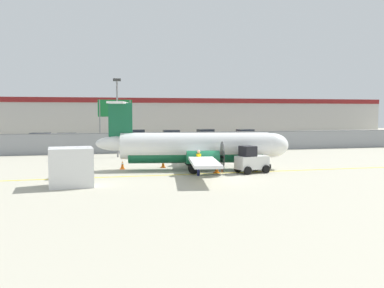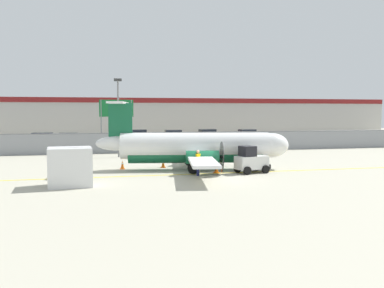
{
  "view_description": "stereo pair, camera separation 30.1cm",
  "coord_description": "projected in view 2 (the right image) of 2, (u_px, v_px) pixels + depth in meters",
  "views": [
    {
      "loc": [
        -7.82,
        -25.87,
        4.22
      ],
      "look_at": [
        -0.18,
        5.23,
        1.8
      ],
      "focal_mm": 40.0,
      "sensor_mm": 36.0,
      "label": 1
    },
    {
      "loc": [
        -7.52,
        -25.94,
        4.22
      ],
      "look_at": [
        -0.18,
        5.23,
        1.8
      ],
      "focal_mm": 40.0,
      "sensor_mm": 36.0,
      "label": 2
    }
  ],
  "objects": [
    {
      "name": "traffic_cone_near_right",
      "position": [
        266.0,
        166.0,
        30.88
      ],
      "size": [
        0.36,
        0.36,
        0.64
      ],
      "color": "orange",
      "rests_on": "ground"
    },
    {
      "name": "background_building",
      "position": [
        136.0,
        117.0,
        73.55
      ],
      "size": [
        91.0,
        8.1,
        6.5
      ],
      "color": "beige",
      "rests_on": "ground"
    },
    {
      "name": "traffic_cone_far_left",
      "position": [
        216.0,
        168.0,
        29.56
      ],
      "size": [
        0.36,
        0.36,
        0.64
      ],
      "color": "orange",
      "rests_on": "ground"
    },
    {
      "name": "baggage_tug",
      "position": [
        251.0,
        161.0,
        29.42
      ],
      "size": [
        2.52,
        1.82,
        1.88
      ],
      "rotation": [
        0.0,
        0.0,
        0.23
      ],
      "color": "silver",
      "rests_on": "ground"
    },
    {
      "name": "perimeter_fence",
      "position": [
        166.0,
        142.0,
        44.61
      ],
      "size": [
        98.0,
        0.1,
        2.1
      ],
      "color": "gray",
      "rests_on": "ground"
    },
    {
      "name": "ground_crew_worker",
      "position": [
        198.0,
        161.0,
        28.27
      ],
      "size": [
        0.44,
        0.54,
        1.7
      ],
      "rotation": [
        0.0,
        0.0,
        2.76
      ],
      "color": "#191E4C",
      "rests_on": "ground"
    },
    {
      "name": "cargo_container",
      "position": [
        70.0,
        167.0,
        24.22
      ],
      "size": [
        2.52,
        2.15,
        2.2
      ],
      "rotation": [
        0.0,
        0.0,
        0.06
      ],
      "color": "silver",
      "rests_on": "ground"
    },
    {
      "name": "parked_car_1",
      "position": [
        70.0,
        139.0,
        51.39
      ],
      "size": [
        4.31,
        2.23,
        1.58
      ],
      "rotation": [
        0.0,
        0.0,
        0.07
      ],
      "color": "#B28C19",
      "rests_on": "parking_lot_strip"
    },
    {
      "name": "apron_light_pole",
      "position": [
        118.0,
        111.0,
        39.52
      ],
      "size": [
        0.7,
        0.3,
        7.27
      ],
      "color": "slate",
      "rests_on": "ground"
    },
    {
      "name": "ground_plane",
      "position": [
        205.0,
        174.0,
        29.16
      ],
      "size": [
        140.0,
        140.0,
        0.01
      ],
      "color": "#B2AD99"
    },
    {
      "name": "parked_car_4",
      "position": [
        174.0,
        136.0,
        59.39
      ],
      "size": [
        4.27,
        2.14,
        1.58
      ],
      "rotation": [
        0.0,
        0.0,
        -0.04
      ],
      "color": "#B28C19",
      "rests_on": "parking_lot_strip"
    },
    {
      "name": "traffic_cone_far_right",
      "position": [
        163.0,
        163.0,
        32.32
      ],
      "size": [
        0.36,
        0.36,
        0.64
      ],
      "color": "orange",
      "rests_on": "ground"
    },
    {
      "name": "parked_car_0",
      "position": [
        41.0,
        139.0,
        51.83
      ],
      "size": [
        4.39,
        2.44,
        1.58
      ],
      "rotation": [
        0.0,
        0.0,
        3.01
      ],
      "color": "slate",
      "rests_on": "parking_lot_strip"
    },
    {
      "name": "traffic_cone_near_left",
      "position": [
        122.0,
        165.0,
        31.49
      ],
      "size": [
        0.36,
        0.36,
        0.64
      ],
      "color": "orange",
      "rests_on": "ground"
    },
    {
      "name": "parked_car_3",
      "position": [
        138.0,
        135.0,
        60.61
      ],
      "size": [
        4.31,
        2.25,
        1.58
      ],
      "rotation": [
        0.0,
        0.0,
        3.07
      ],
      "color": "silver",
      "rests_on": "parking_lot_strip"
    },
    {
      "name": "parking_lot_strip",
      "position": [
        151.0,
        144.0,
        55.85
      ],
      "size": [
        98.0,
        17.0,
        0.12
      ],
      "color": "#38383A",
      "rests_on": "ground"
    },
    {
      "name": "commuter_airplane",
      "position": [
        199.0,
        148.0,
        31.18
      ],
      "size": [
        14.14,
        16.04,
        4.92
      ],
      "rotation": [
        0.0,
        0.0,
        -0.17
      ],
      "color": "white",
      "rests_on": "ground"
    },
    {
      "name": "parked_car_6",
      "position": [
        248.0,
        135.0,
        61.53
      ],
      "size": [
        4.39,
        2.43,
        1.58
      ],
      "rotation": [
        0.0,
        0.0,
        0.13
      ],
      "color": "red",
      "rests_on": "parking_lot_strip"
    },
    {
      "name": "parked_car_2",
      "position": [
        125.0,
        141.0,
        49.42
      ],
      "size": [
        4.21,
        2.03,
        1.58
      ],
      "rotation": [
        0.0,
        0.0,
        0.01
      ],
      "color": "silver",
      "rests_on": "parking_lot_strip"
    },
    {
      "name": "parked_car_5",
      "position": [
        208.0,
        135.0,
        62.06
      ],
      "size": [
        4.38,
        2.42,
        1.58
      ],
      "rotation": [
        0.0,
        0.0,
        0.13
      ],
      "color": "#B28C19",
      "rests_on": "parking_lot_strip"
    },
    {
      "name": "highway_sign",
      "position": [
        116.0,
        113.0,
        45.52
      ],
      "size": [
        3.6,
        0.14,
        5.5
      ],
      "color": "slate",
      "rests_on": "ground"
    }
  ]
}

